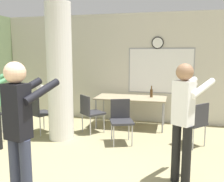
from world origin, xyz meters
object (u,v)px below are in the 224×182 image
person_playing_front (20,125)px  bottle_on_table (151,93)px  chair_table_front (121,118)px  chair_near_pillar (39,111)px  folding_table (131,99)px  chair_mid_room (195,121)px  person_playing_side (184,114)px  chair_table_left (90,111)px

person_playing_front → bottle_on_table: bearing=72.9°
chair_table_front → chair_near_pillar: size_ratio=1.00×
folding_table → chair_near_pillar: (-1.91, -1.03, -0.18)m
folding_table → chair_table_front: 1.16m
chair_mid_room → person_playing_front: 3.30m
person_playing_side → folding_table: bearing=114.6°
chair_mid_room → person_playing_side: bearing=-100.8°
chair_mid_room → chair_near_pillar: bearing=179.8°
chair_mid_room → person_playing_side: size_ratio=0.52×
chair_table_front → chair_mid_room: same height
folding_table → person_playing_front: 3.64m
chair_table_left → person_playing_front: size_ratio=0.51×
chair_near_pillar → person_playing_side: person_playing_side is taller
folding_table → chair_near_pillar: size_ratio=1.95×
chair_table_left → chair_mid_room: size_ratio=1.00×
chair_mid_room → chair_near_pillar: same height
folding_table → person_playing_front: (-0.65, -3.56, 0.32)m
chair_table_front → person_playing_side: bearing=-49.8°
chair_table_front → chair_near_pillar: same height
bottle_on_table → folding_table: bearing=-166.5°
bottle_on_table → person_playing_side: bearing=-75.8°
person_playing_front → person_playing_side: 2.08m
bottle_on_table → person_playing_side: person_playing_side is taller
person_playing_side → chair_near_pillar: bearing=154.3°
chair_table_front → chair_near_pillar: 1.91m
chair_mid_room → person_playing_side: 1.56m
bottle_on_table → chair_table_front: bearing=-111.1°
chair_table_front → person_playing_front: bearing=-104.9°
chair_near_pillar → person_playing_front: (1.26, -2.53, 0.50)m
folding_table → chair_table_front: (-0.00, -1.14, -0.18)m
folding_table → bottle_on_table: bearing=13.5°
chair_table_left → bottle_on_table: bearing=32.5°
bottle_on_table → person_playing_front: bearing=-107.1°
chair_near_pillar → person_playing_front: person_playing_front is taller
folding_table → bottle_on_table: size_ratio=6.05×
folding_table → chair_table_left: bearing=-138.8°
person_playing_front → chair_near_pillar: bearing=116.4°
folding_table → chair_table_front: bearing=-90.1°
chair_table_left → person_playing_front: person_playing_front is taller
bottle_on_table → chair_near_pillar: bearing=-154.4°
chair_near_pillar → person_playing_side: bearing=-25.7°
chair_mid_room → chair_near_pillar: 3.33m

